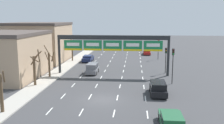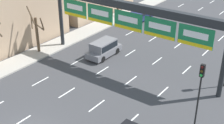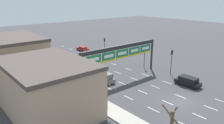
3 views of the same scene
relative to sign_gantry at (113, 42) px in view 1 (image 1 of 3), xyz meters
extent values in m
plane|color=#3D3D3F|center=(0.00, -13.11, -5.42)|extent=(220.00, 220.00, 0.00)
cube|color=#A8A399|center=(-9.65, -13.11, -5.35)|extent=(2.80, 110.00, 0.15)
cube|color=white|center=(-4.95, -17.11, -5.42)|extent=(0.12, 2.00, 0.01)
cube|color=white|center=(-4.95, -12.11, -5.42)|extent=(0.12, 2.00, 0.01)
cube|color=white|center=(-4.95, -7.11, -5.42)|extent=(0.12, 2.00, 0.01)
cube|color=white|center=(-4.95, -2.11, -5.42)|extent=(0.12, 2.00, 0.01)
cube|color=white|center=(-4.95, 2.89, -5.42)|extent=(0.12, 2.00, 0.01)
cube|color=white|center=(-4.95, 7.89, -5.42)|extent=(0.12, 2.00, 0.01)
cube|color=white|center=(-4.95, 12.89, -5.42)|extent=(0.12, 2.00, 0.01)
cube|color=white|center=(-4.95, 17.89, -5.42)|extent=(0.12, 2.00, 0.01)
cube|color=white|center=(-4.95, 22.89, -5.42)|extent=(0.12, 2.00, 0.01)
cube|color=white|center=(-4.95, 27.89, -5.42)|extent=(0.12, 2.00, 0.01)
cube|color=white|center=(-4.95, 32.89, -5.42)|extent=(0.12, 2.00, 0.01)
cube|color=white|center=(-1.65, -17.11, -5.42)|extent=(0.12, 2.00, 0.01)
cube|color=white|center=(-1.65, -12.11, -5.42)|extent=(0.12, 2.00, 0.01)
cube|color=white|center=(-1.65, -7.11, -5.42)|extent=(0.12, 2.00, 0.01)
cube|color=white|center=(-1.65, -2.11, -5.42)|extent=(0.12, 2.00, 0.01)
cube|color=white|center=(-1.65, 2.89, -5.42)|extent=(0.12, 2.00, 0.01)
cube|color=white|center=(-1.65, 7.89, -5.42)|extent=(0.12, 2.00, 0.01)
cube|color=white|center=(-1.65, 12.89, -5.42)|extent=(0.12, 2.00, 0.01)
cube|color=white|center=(-1.65, 17.89, -5.42)|extent=(0.12, 2.00, 0.01)
cube|color=white|center=(-1.65, 22.89, -5.42)|extent=(0.12, 2.00, 0.01)
cube|color=white|center=(-1.65, 27.89, -5.42)|extent=(0.12, 2.00, 0.01)
cube|color=white|center=(-1.65, 32.89, -5.42)|extent=(0.12, 2.00, 0.01)
cube|color=white|center=(1.65, -17.11, -5.42)|extent=(0.12, 2.00, 0.01)
cube|color=white|center=(1.65, -12.11, -5.42)|extent=(0.12, 2.00, 0.01)
cube|color=white|center=(1.65, -7.11, -5.42)|extent=(0.12, 2.00, 0.01)
cube|color=white|center=(1.65, -2.11, -5.42)|extent=(0.12, 2.00, 0.01)
cube|color=white|center=(1.65, 2.89, -5.42)|extent=(0.12, 2.00, 0.01)
cube|color=white|center=(1.65, 7.89, -5.42)|extent=(0.12, 2.00, 0.01)
cube|color=white|center=(1.65, 12.89, -5.42)|extent=(0.12, 2.00, 0.01)
cube|color=white|center=(1.65, 17.89, -5.42)|extent=(0.12, 2.00, 0.01)
cube|color=white|center=(1.65, 22.89, -5.42)|extent=(0.12, 2.00, 0.01)
cube|color=white|center=(1.65, 27.89, -5.42)|extent=(0.12, 2.00, 0.01)
cube|color=white|center=(1.65, 32.89, -5.42)|extent=(0.12, 2.00, 0.01)
cube|color=white|center=(4.95, -17.11, -5.42)|extent=(0.12, 2.00, 0.01)
cube|color=white|center=(4.95, -12.11, -5.42)|extent=(0.12, 2.00, 0.01)
cube|color=white|center=(4.95, -7.11, -5.42)|extent=(0.12, 2.00, 0.01)
cube|color=white|center=(4.95, -2.11, -5.42)|extent=(0.12, 2.00, 0.01)
cube|color=white|center=(4.95, 2.89, -5.42)|extent=(0.12, 2.00, 0.01)
cube|color=white|center=(4.95, 7.89, -5.42)|extent=(0.12, 2.00, 0.01)
cube|color=white|center=(4.95, 12.89, -5.42)|extent=(0.12, 2.00, 0.01)
cube|color=white|center=(4.95, 17.89, -5.42)|extent=(0.12, 2.00, 0.01)
cube|color=white|center=(4.95, 22.89, -5.42)|extent=(0.12, 2.00, 0.01)
cube|color=white|center=(4.95, 27.89, -5.42)|extent=(0.12, 2.00, 0.01)
cube|color=white|center=(4.95, 32.89, -5.42)|extent=(0.12, 2.00, 0.01)
cylinder|color=#232628|center=(-9.05, 0.06, -2.14)|extent=(0.41, 0.41, 6.56)
cylinder|color=#232628|center=(9.05, 0.06, -2.14)|extent=(0.41, 0.41, 6.56)
cube|color=#232628|center=(0.00, 0.06, 0.79)|extent=(18.10, 0.60, 0.70)
cube|color=#197542|center=(-6.55, -0.28, -0.51)|extent=(3.02, 0.08, 1.69)
cube|color=white|center=(-6.55, -0.32, -0.36)|extent=(2.12, 0.02, 0.54)
cube|color=yellow|center=(-6.55, -0.32, -1.20)|extent=(2.96, 0.02, 0.30)
cube|color=#197542|center=(-3.27, -0.28, -0.51)|extent=(3.02, 0.08, 1.69)
cube|color=white|center=(-3.27, -0.32, -0.36)|extent=(2.12, 0.02, 0.54)
cube|color=yellow|center=(-3.27, -0.32, -1.20)|extent=(2.96, 0.02, 0.30)
cube|color=#197542|center=(0.00, -0.28, -0.51)|extent=(3.02, 0.08, 1.69)
cube|color=white|center=(0.00, -0.32, -0.36)|extent=(2.12, 0.02, 0.54)
cube|color=yellow|center=(0.00, -0.32, -1.20)|extent=(2.96, 0.02, 0.30)
cube|color=#197542|center=(3.27, -0.28, -0.51)|extent=(3.02, 0.08, 1.69)
cube|color=white|center=(3.27, -0.32, -0.36)|extent=(2.12, 0.02, 0.54)
cube|color=yellow|center=(3.27, -0.32, -1.20)|extent=(2.96, 0.02, 0.30)
cube|color=#197542|center=(6.55, -0.28, -0.51)|extent=(3.02, 0.08, 1.69)
cube|color=white|center=(6.55, -0.32, -0.36)|extent=(2.12, 0.02, 0.54)
cube|color=yellow|center=(6.55, -0.32, -1.20)|extent=(2.96, 0.02, 0.30)
cube|color=tan|center=(-16.25, -3.07, -2.07)|extent=(9.60, 13.60, 6.71)
cube|color=#4C423D|center=(-16.25, -3.07, 1.53)|extent=(9.79, 13.87, 0.50)
cube|color=tan|center=(-17.45, 12.05, -1.49)|extent=(12.01, 13.34, 7.87)
cube|color=#4C423D|center=(-17.45, 12.05, 2.70)|extent=(12.25, 13.60, 0.50)
cube|color=#235B38|center=(6.84, -20.01, -4.89)|extent=(1.87, 4.73, 0.67)
cube|color=#235B38|center=(6.84, -20.29, -4.33)|extent=(1.72, 2.46, 0.44)
cube|color=black|center=(6.84, -20.29, -4.33)|extent=(1.76, 2.26, 0.32)
cylinder|color=black|center=(5.99, -18.59, -5.09)|extent=(0.22, 0.66, 0.66)
cylinder|color=black|center=(7.69, -18.59, -5.09)|extent=(0.22, 0.66, 0.66)
cube|color=black|center=(6.55, -10.41, -4.88)|extent=(1.93, 4.43, 0.68)
cube|color=black|center=(6.55, -10.46, -4.18)|extent=(1.77, 3.10, 0.73)
cube|color=black|center=(6.55, -10.46, -4.18)|extent=(1.81, 2.85, 0.53)
cylinder|color=black|center=(5.68, -9.08, -5.09)|extent=(0.22, 0.66, 0.66)
cylinder|color=black|center=(7.43, -9.08, -5.09)|extent=(0.22, 0.66, 0.66)
cylinder|color=black|center=(5.68, -11.74, -5.09)|extent=(0.22, 0.66, 0.66)
cylinder|color=black|center=(7.43, -11.74, -5.09)|extent=(0.22, 0.66, 0.66)
cube|color=#19234C|center=(-6.52, 12.52, -4.87)|extent=(1.94, 4.71, 0.71)
cube|color=#19234C|center=(-6.52, 12.23, -4.30)|extent=(1.78, 2.45, 0.42)
cube|color=black|center=(-6.52, 12.23, -4.30)|extent=(1.82, 2.25, 0.30)
cylinder|color=black|center=(-7.40, 13.93, -5.09)|extent=(0.22, 0.66, 0.66)
cylinder|color=black|center=(-5.64, 13.93, -5.09)|extent=(0.22, 0.66, 0.66)
cylinder|color=black|center=(-7.40, 11.10, -5.09)|extent=(0.22, 0.66, 0.66)
cylinder|color=black|center=(-5.64, 11.10, -5.09)|extent=(0.22, 0.66, 0.66)
cube|color=maroon|center=(6.74, 23.97, -4.94)|extent=(1.76, 4.26, 0.57)
cube|color=maroon|center=(6.74, 23.72, -4.43)|extent=(1.62, 2.21, 0.46)
cube|color=black|center=(6.74, 23.72, -4.43)|extent=(1.65, 2.04, 0.33)
cylinder|color=black|center=(5.95, 25.25, -5.09)|extent=(0.22, 0.66, 0.66)
cylinder|color=black|center=(7.53, 25.25, -5.09)|extent=(0.22, 0.66, 0.66)
cylinder|color=black|center=(5.95, 22.69, -5.09)|extent=(0.22, 0.66, 0.66)
cylinder|color=black|center=(7.53, 22.69, -5.09)|extent=(0.22, 0.66, 0.66)
cube|color=slate|center=(-3.55, 0.63, -4.90)|extent=(1.76, 4.22, 0.65)
cube|color=slate|center=(-3.55, 0.59, -4.14)|extent=(1.62, 2.95, 0.86)
cube|color=black|center=(-3.55, 0.59, -4.14)|extent=(1.65, 2.72, 0.62)
cylinder|color=black|center=(-4.34, 1.90, -5.09)|extent=(0.22, 0.66, 0.66)
cylinder|color=black|center=(-2.75, 1.90, -5.09)|extent=(0.22, 0.66, 0.66)
cylinder|color=black|center=(-4.34, -0.63, -5.09)|extent=(0.22, 0.66, 0.66)
cylinder|color=black|center=(-2.75, -0.63, -5.09)|extent=(0.22, 0.66, 0.66)
cylinder|color=black|center=(9.04, -5.02, -3.33)|extent=(0.12, 0.12, 4.20)
cube|color=black|center=(9.04, -5.02, -0.78)|extent=(0.30, 0.24, 0.90)
sphere|color=#3D0E0C|center=(9.04, -5.15, -0.48)|extent=(0.20, 0.20, 0.20)
sphere|color=#412F0C|center=(9.04, -5.15, -0.78)|extent=(0.20, 0.20, 0.20)
sphere|color=green|center=(9.04, -5.15, -1.08)|extent=(0.20, 0.20, 0.20)
cylinder|color=black|center=(8.89, 1.96, -3.69)|extent=(0.12, 0.12, 3.47)
cube|color=black|center=(8.89, 1.96, -1.50)|extent=(0.30, 0.24, 0.90)
sphere|color=#3D0E0C|center=(8.89, 1.83, -1.20)|extent=(0.20, 0.20, 0.20)
sphere|color=gold|center=(8.89, 1.83, -1.50)|extent=(0.20, 0.20, 0.20)
sphere|color=#0E3515|center=(8.89, 1.83, -1.80)|extent=(0.20, 0.20, 0.20)
cylinder|color=black|center=(8.93, 16.29, -3.60)|extent=(0.12, 0.12, 3.64)
cube|color=black|center=(8.93, 16.29, -1.33)|extent=(0.30, 0.24, 0.90)
sphere|color=red|center=(8.93, 16.16, -1.03)|extent=(0.20, 0.20, 0.20)
sphere|color=#412F0C|center=(8.93, 16.16, -1.33)|extent=(0.20, 0.20, 0.20)
sphere|color=#0E3515|center=(8.93, 16.16, -1.63)|extent=(0.20, 0.20, 0.20)
cylinder|color=brown|center=(-10.13, -8.01, -3.25)|extent=(0.35, 0.35, 4.05)
cylinder|color=brown|center=(-9.96, -7.28, -1.23)|extent=(1.60, 0.52, 1.39)
cylinder|color=brown|center=(-10.26, -7.64, -1.85)|extent=(0.92, 0.46, 1.19)
cylinder|color=brown|center=(-10.31, -7.67, -1.91)|extent=(0.87, 0.56, 1.19)
cylinder|color=brown|center=(-9.85, -8.46, -1.58)|extent=(1.05, 0.75, 0.93)
cylinder|color=brown|center=(-9.48, -7.83, -1.16)|extent=(0.55, 1.45, 1.94)
cylinder|color=brown|center=(-9.42, -18.03, -3.37)|extent=(0.36, 0.36, 3.81)
cylinder|color=brown|center=(-9.09, -17.90, -1.70)|extent=(0.46, 0.84, 1.33)
cylinder|color=brown|center=(-9.84, -2.85, -3.36)|extent=(0.31, 0.31, 3.83)
cylinder|color=brown|center=(-9.34, -2.45, -2.14)|extent=(0.96, 1.16, 1.73)
cylinder|color=brown|center=(-9.87, -3.35, -1.08)|extent=(1.14, 0.20, 1.83)
cylinder|color=brown|center=(-9.32, -2.74, -2.44)|extent=(0.36, 1.16, 1.06)
cylinder|color=brown|center=(-10.10, -3.16, -1.89)|extent=(0.79, 0.71, 1.26)
cylinder|color=brown|center=(-9.93, 12.24, -3.10)|extent=(0.30, 0.30, 4.36)
cylinder|color=brown|center=(-10.38, 12.37, -1.72)|extent=(0.43, 1.07, 1.94)
cylinder|color=brown|center=(-10.58, 12.77, -1.57)|extent=(1.22, 1.46, 1.44)
cylinder|color=brown|center=(-10.27, 11.57, -1.78)|extent=(1.46, 0.86, 1.26)
cylinder|color=brown|center=(-10.34, 12.78, -0.78)|extent=(1.24, 1.00, 1.85)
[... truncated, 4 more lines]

